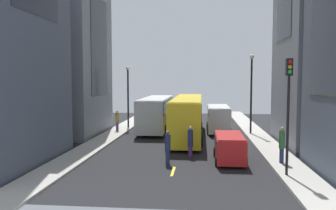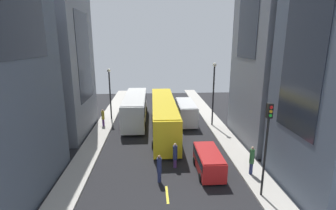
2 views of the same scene
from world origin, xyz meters
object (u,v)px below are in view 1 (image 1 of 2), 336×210
object	(u,v)px
pedestrian_waiting_curb	(190,141)
pedestrian_walking_far	(117,120)
car_red_0	(229,146)
delivery_van_white	(218,117)
pedestrian_crossing_near	(282,144)
traffic_light_near_corner	(289,95)
pedestrian_crossing_mid	(168,146)
city_bus_white	(157,111)
streetcar_yellow	(188,113)

from	to	relation	value
pedestrian_waiting_curb	pedestrian_walking_far	bearing A→B (deg)	108.85
pedestrian_walking_far	car_red_0	bearing A→B (deg)	143.62
delivery_van_white	pedestrian_crossing_near	distance (m)	13.55
pedestrian_waiting_curb	traffic_light_near_corner	size ratio (longest dim) A/B	0.34
pedestrian_walking_far	pedestrian_crossing_mid	bearing A→B (deg)	128.46
pedestrian_crossing_mid	pedestrian_walking_far	world-z (taller)	pedestrian_walking_far
pedestrian_crossing_mid	car_red_0	bearing A→B (deg)	-96.35
city_bus_white	pedestrian_crossing_near	size ratio (longest dim) A/B	5.01
city_bus_white	pedestrian_walking_far	bearing A→B (deg)	-152.70
city_bus_white	traffic_light_near_corner	bearing A→B (deg)	-61.17
car_red_0	pedestrian_waiting_curb	size ratio (longest dim) A/B	2.03
streetcar_yellow	traffic_light_near_corner	distance (m)	14.20
streetcar_yellow	pedestrian_walking_far	xyz separation A→B (m)	(-7.05, 1.92, -0.91)
streetcar_yellow	pedestrian_walking_far	size ratio (longest dim) A/B	7.34
pedestrian_waiting_curb	pedestrian_crossing_near	distance (m)	5.82
streetcar_yellow	pedestrian_crossing_near	size ratio (longest dim) A/B	6.66
pedestrian_crossing_mid	traffic_light_near_corner	xyz separation A→B (m)	(6.57, -2.24, 3.29)
delivery_van_white	car_red_0	xyz separation A→B (m)	(0.10, -12.42, -0.51)
car_red_0	pedestrian_waiting_curb	world-z (taller)	pedestrian_waiting_curb
streetcar_yellow	pedestrian_walking_far	world-z (taller)	streetcar_yellow
city_bus_white	streetcar_yellow	distance (m)	5.10
streetcar_yellow	car_red_0	bearing A→B (deg)	-72.11
city_bus_white	car_red_0	distance (m)	14.68
city_bus_white	car_red_0	world-z (taller)	city_bus_white
city_bus_white	streetcar_yellow	world-z (taller)	streetcar_yellow
car_red_0	pedestrian_walking_far	size ratio (longest dim) A/B	2.11
streetcar_yellow	pedestrian_walking_far	distance (m)	7.37
pedestrian_waiting_curb	city_bus_white	bearing A→B (deg)	90.36
delivery_van_white	pedestrian_crossing_mid	bearing A→B (deg)	-105.33
delivery_van_white	pedestrian_walking_far	bearing A→B (deg)	-173.44
pedestrian_walking_far	traffic_light_near_corner	xyz separation A→B (m)	(12.81, -14.70, 3.19)
delivery_van_white	pedestrian_waiting_curb	size ratio (longest dim) A/B	2.97
city_bus_white	car_red_0	size ratio (longest dim) A/B	2.62
car_red_0	streetcar_yellow	bearing A→B (deg)	107.89
city_bus_white	pedestrian_walking_far	world-z (taller)	city_bus_white
car_red_0	pedestrian_walking_far	distance (m)	15.12
delivery_van_white	car_red_0	world-z (taller)	delivery_van_white
pedestrian_crossing_near	traffic_light_near_corner	bearing A→B (deg)	146.30
pedestrian_waiting_curb	traffic_light_near_corner	distance (m)	7.55
streetcar_yellow	pedestrian_crossing_mid	size ratio (longest dim) A/B	7.04
delivery_van_white	car_red_0	size ratio (longest dim) A/B	1.46
city_bus_white	pedestrian_crossing_near	world-z (taller)	city_bus_white
city_bus_white	pedestrian_walking_far	size ratio (longest dim) A/B	5.52
pedestrian_waiting_curb	car_red_0	bearing A→B (deg)	-36.65
traffic_light_near_corner	pedestrian_waiting_curb	bearing A→B (deg)	140.62
pedestrian_crossing_mid	pedestrian_waiting_curb	bearing A→B (deg)	-56.09
city_bus_white	delivery_van_white	world-z (taller)	city_bus_white
pedestrian_walking_far	pedestrian_crossing_near	world-z (taller)	pedestrian_crossing_near
pedestrian_waiting_curb	pedestrian_crossing_near	bearing A→B (deg)	-33.53
city_bus_white	pedestrian_crossing_mid	world-z (taller)	city_bus_white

